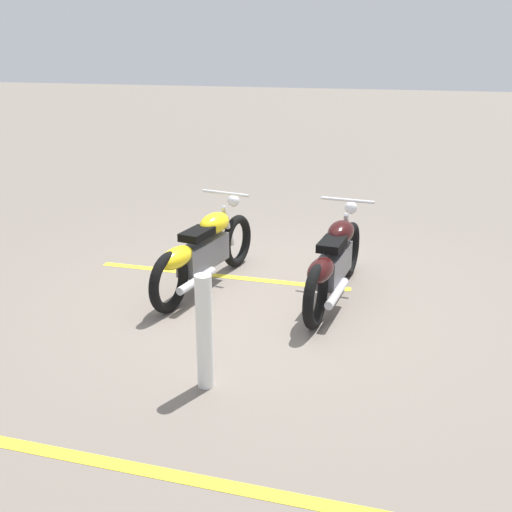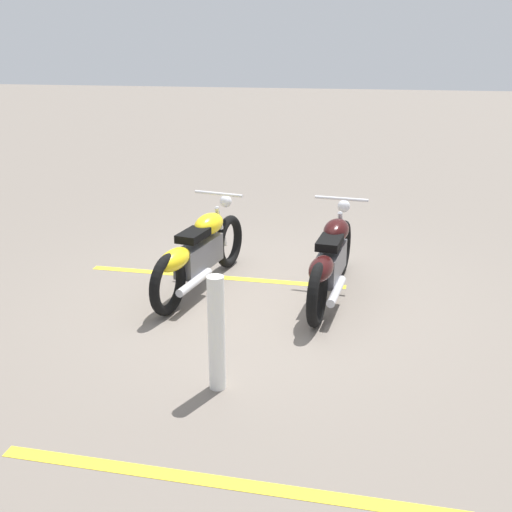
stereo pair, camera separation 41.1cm
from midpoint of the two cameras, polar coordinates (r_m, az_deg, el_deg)
The scene contains 6 objects.
ground_plane at distance 7.03m, azimuth -1.05°, elevation -3.84°, with size 60.00×60.00×0.00m, color slate.
motorcycle_bright_foreground at distance 7.13m, azimuth -6.91°, elevation 0.34°, with size 2.21×0.71×1.04m.
motorcycle_dark_foreground at distance 6.86m, azimuth 5.24°, elevation -0.36°, with size 2.23×0.62×1.04m.
bollard_post at distance 5.11m, azimuth -5.98°, elevation -7.16°, with size 0.14×0.14×1.00m, color white.
parking_stripe_near at distance 7.64m, azimuth -5.31°, elevation -1.94°, with size 3.20×0.12×0.01m, color yellow.
parking_stripe_mid at distance 4.38m, azimuth -5.85°, elevation -20.07°, with size 3.20×0.12×0.01m, color yellow.
Camera 2 is at (6.37, 1.06, 2.79)m, focal length 43.46 mm.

